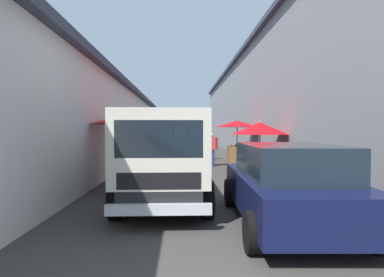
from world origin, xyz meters
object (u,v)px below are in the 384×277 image
fruit_stall_near_right (237,131)px  hatchback_car (287,184)px  delivery_truck (164,161)px  fruit_stall_far_left (260,135)px  vendor_in_shade (211,147)px  vendor_by_crates (207,145)px  parked_scooter (263,168)px  fruit_stall_far_right (138,127)px  fruit_stall_near_left (159,126)px

fruit_stall_near_right → hatchback_car: size_ratio=0.59×
delivery_truck → fruit_stall_far_left: bearing=-33.1°
delivery_truck → vendor_in_shade: 8.02m
fruit_stall_near_right → vendor_by_crates: fruit_stall_near_right is taller
delivery_truck → vendor_by_crates: 11.16m
fruit_stall_far_left → vendor_by_crates: size_ratio=1.44×
fruit_stall_near_right → vendor_in_shade: size_ratio=1.48×
fruit_stall_near_right → vendor_by_crates: size_ratio=1.54×
vendor_by_crates → fruit_stall_near_right: bearing=-133.2°
parked_scooter → fruit_stall_far_right: bearing=97.7°
fruit_stall_far_left → delivery_truck: fruit_stall_far_left is taller
fruit_stall_far_right → delivery_truck: bearing=-161.9°
delivery_truck → parked_scooter: 4.66m
hatchback_car → parked_scooter: 4.64m
fruit_stall_near_left → fruit_stall_near_right: bearing=-95.5°
fruit_stall_far_right → hatchback_car: 5.25m
fruit_stall_near_right → fruit_stall_far_right: bearing=147.6°
fruit_stall_far_right → vendor_by_crates: (8.10, -2.78, -0.92)m
fruit_stall_far_right → vendor_by_crates: 8.62m
hatchback_car → vendor_by_crates: bearing=2.1°
fruit_stall_far_left → parked_scooter: (-1.82, 0.37, -1.08)m
vendor_by_crates → parked_scooter: size_ratio=0.90×
fruit_stall_near_left → vendor_by_crates: fruit_stall_near_left is taller
fruit_stall_near_right → vendor_in_shade: (-1.80, 1.52, -0.76)m
hatchback_car → vendor_in_shade: size_ratio=2.51×
fruit_stall_near_right → delivery_truck: 10.19m
vendor_by_crates → vendor_in_shade: (-3.19, 0.04, 0.04)m
fruit_stall_far_right → fruit_stall_near_right: fruit_stall_far_right is taller
vendor_in_shade → fruit_stall_far_left: bearing=-147.1°
fruit_stall_far_right → hatchback_car: (-4.01, -3.22, -1.05)m
fruit_stall_near_left → delivery_truck: 10.09m
fruit_stall_near_left → hatchback_car: size_ratio=0.62×
vendor_by_crates → vendor_in_shade: 3.19m
hatchback_car → fruit_stall_near_left: bearing=15.6°
fruit_stall_far_left → vendor_in_shade: fruit_stall_far_left is taller
vendor_by_crates → fruit_stall_far_left: bearing=-164.3°
vendor_in_shade → delivery_truck: bearing=167.1°
fruit_stall_far_right → vendor_in_shade: bearing=-29.2°
vendor_in_shade → parked_scooter: vendor_in_shade is taller
vendor_in_shade → fruit_stall_near_right: bearing=-40.2°
fruit_stall_far_right → vendor_in_shade: size_ratio=1.79×
fruit_stall_near_right → parked_scooter: (-6.17, 0.24, -1.22)m
vendor_in_shade → fruit_stall_far_right: bearing=150.8°
fruit_stall_far_right → hatchback_car: size_ratio=0.72×
fruit_stall_near_left → vendor_by_crates: size_ratio=1.62×
fruit_stall_far_right → hatchback_car: bearing=-141.2°
fruit_stall_far_right → vendor_by_crates: size_ratio=1.86×
fruit_stall_near_right → hatchback_car: fruit_stall_near_right is taller
hatchback_car → vendor_in_shade: 8.94m
delivery_truck → parked_scooter: delivery_truck is taller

